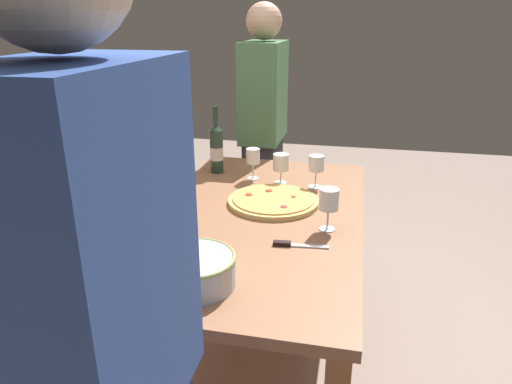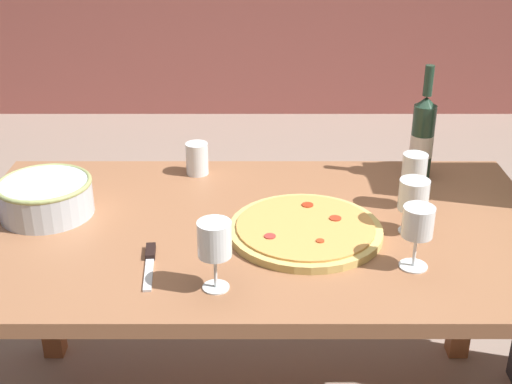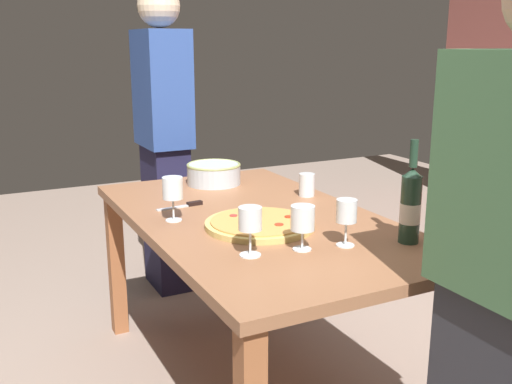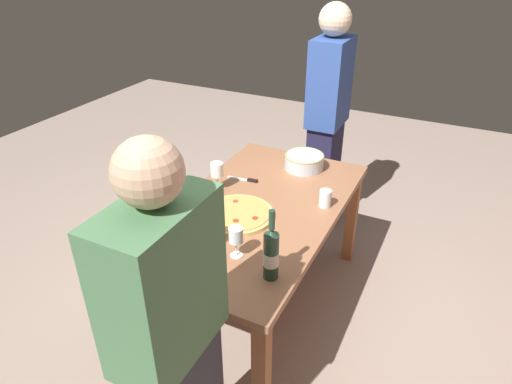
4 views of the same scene
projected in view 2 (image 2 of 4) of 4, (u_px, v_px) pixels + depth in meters
name	position (u px, v px, depth m)	size (l,w,h in m)	color
dining_table	(256.00, 254.00, 1.92)	(1.60, 0.90, 0.75)	#956141
pizza	(305.00, 230.00, 1.83)	(0.41, 0.41, 0.03)	#D4B866
serving_bowl	(45.00, 196.00, 1.91)	(0.26, 0.26, 0.10)	silver
wine_bottle	(422.00, 136.00, 2.12)	(0.07, 0.07, 0.36)	#213B2B
wine_glass_near_pizza	(215.00, 242.00, 1.55)	(0.08, 0.08, 0.17)	white
wine_glass_by_bottle	(414.00, 169.00, 1.93)	(0.07, 0.07, 0.16)	white
wine_glass_far_left	(413.00, 197.00, 1.80)	(0.08, 0.08, 0.15)	white
wine_glass_far_right	(418.00, 224.00, 1.63)	(0.08, 0.08, 0.16)	white
cup_amber	(197.00, 159.00, 2.17)	(0.07, 0.07, 0.10)	white
pizza_knife	(150.00, 261.00, 1.70)	(0.04, 0.21, 0.02)	silver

